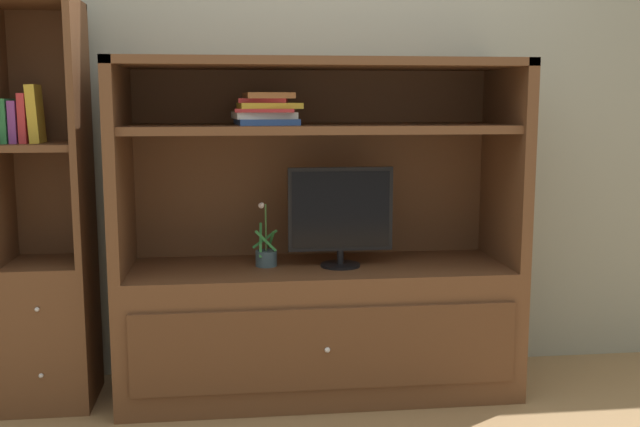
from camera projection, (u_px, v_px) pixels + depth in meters
ground_plane at (330, 425)px, 3.10m from camera, size 8.00×8.00×0.00m
painted_rear_wall at (310, 90)px, 3.62m from camera, size 6.00×0.10×2.80m
media_console at (319, 290)px, 3.43m from camera, size 1.81×0.61×1.53m
tv_monitor at (341, 214)px, 3.35m from camera, size 0.48×0.18×0.46m
potted_plant at (266, 255)px, 3.38m from camera, size 0.12×0.14×0.30m
magazine_stack at (266, 110)px, 3.26m from camera, size 0.31×0.33×0.14m
bookshelf_tall at (47, 270)px, 3.27m from camera, size 0.38×0.40×1.77m
upright_book_row at (23, 118)px, 3.15m from camera, size 0.15×0.17×0.25m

